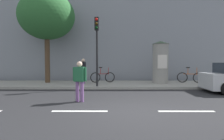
% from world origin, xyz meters
% --- Properties ---
extents(ground_plane, '(80.00, 80.00, 0.00)m').
position_xyz_m(ground_plane, '(0.00, 0.00, 0.00)').
color(ground_plane, '#232326').
extents(sidewalk_curb, '(36.00, 4.00, 0.15)m').
position_xyz_m(sidewalk_curb, '(0.00, 7.00, 0.07)').
color(sidewalk_curb, '#9E9B93').
rests_on(sidewalk_curb, ground_plane).
extents(lane_markings, '(25.80, 0.16, 0.01)m').
position_xyz_m(lane_markings, '(-0.00, 0.00, 0.00)').
color(lane_markings, silver).
rests_on(lane_markings, ground_plane).
extents(building_backdrop, '(36.00, 5.00, 10.45)m').
position_xyz_m(building_backdrop, '(0.00, 12.00, 5.22)').
color(building_backdrop, gray).
rests_on(building_backdrop, ground_plane).
extents(traffic_light, '(0.24, 0.45, 4.04)m').
position_xyz_m(traffic_light, '(-1.60, 5.24, 2.88)').
color(traffic_light, black).
rests_on(traffic_light, sidewalk_curb).
extents(poster_column, '(1.15, 1.15, 2.87)m').
position_xyz_m(poster_column, '(2.60, 7.09, 1.61)').
color(poster_column, gray).
rests_on(poster_column, sidewalk_curb).
extents(street_tree, '(3.88, 3.88, 6.32)m').
position_xyz_m(street_tree, '(-5.27, 7.46, 4.80)').
color(street_tree, '#4C3826').
rests_on(street_tree, sidewalk_curb).
extents(pedestrian_with_backpack, '(0.57, 0.35, 1.61)m').
position_xyz_m(pedestrian_with_backpack, '(-1.97, 1.51, 0.94)').
color(pedestrian_with_backpack, '#724C84').
rests_on(pedestrian_with_backpack, ground_plane).
extents(pedestrian_in_light_jacket, '(0.40, 0.56, 1.67)m').
position_xyz_m(pedestrian_in_light_jacket, '(-2.61, 6.59, 1.13)').
color(pedestrian_in_light_jacket, '#724C84').
rests_on(pedestrian_in_light_jacket, sidewalk_curb).
extents(bicycle_leaning, '(1.72, 0.53, 1.09)m').
position_xyz_m(bicycle_leaning, '(4.76, 7.36, 0.54)').
color(bicycle_leaning, black).
rests_on(bicycle_leaning, sidewalk_curb).
extents(bicycle_upright, '(1.73, 0.50, 1.09)m').
position_xyz_m(bicycle_upright, '(-1.38, 7.55, 0.54)').
color(bicycle_upright, black).
rests_on(bicycle_upright, sidewalk_curb).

